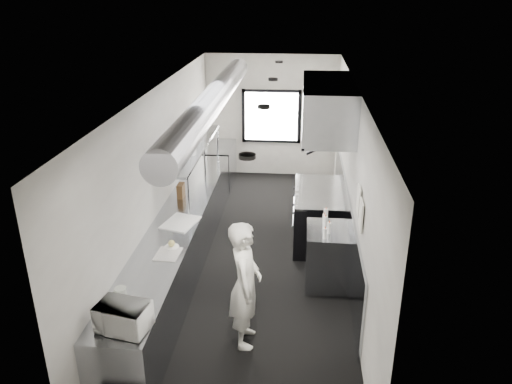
% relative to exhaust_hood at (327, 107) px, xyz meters
% --- Properties ---
extents(floor, '(3.00, 8.00, 0.01)m').
position_rel_exhaust_hood_xyz_m(floor, '(-1.10, -0.70, -2.39)').
color(floor, black).
rests_on(floor, ground).
extents(ceiling, '(3.00, 8.00, 0.01)m').
position_rel_exhaust_hood_xyz_m(ceiling, '(-1.10, -0.70, 0.41)').
color(ceiling, silver).
rests_on(ceiling, wall_back).
extents(wall_back, '(3.00, 0.02, 2.80)m').
position_rel_exhaust_hood_xyz_m(wall_back, '(-1.10, 3.30, -0.99)').
color(wall_back, beige).
rests_on(wall_back, floor).
extents(wall_front, '(3.00, 0.02, 2.80)m').
position_rel_exhaust_hood_xyz_m(wall_front, '(-1.10, -4.70, -0.99)').
color(wall_front, beige).
rests_on(wall_front, floor).
extents(wall_left, '(0.02, 8.00, 2.80)m').
position_rel_exhaust_hood_xyz_m(wall_left, '(-2.60, -0.70, -0.99)').
color(wall_left, beige).
rests_on(wall_left, floor).
extents(wall_right, '(0.02, 8.00, 2.80)m').
position_rel_exhaust_hood_xyz_m(wall_right, '(0.40, -0.70, -0.99)').
color(wall_right, beige).
rests_on(wall_right, floor).
extents(wall_cladding, '(0.03, 5.50, 1.10)m').
position_rel_exhaust_hood_xyz_m(wall_cladding, '(0.38, -0.40, -1.84)').
color(wall_cladding, '#999EA7').
rests_on(wall_cladding, wall_right).
extents(hvac_duct, '(0.40, 6.40, 0.40)m').
position_rel_exhaust_hood_xyz_m(hvac_duct, '(-1.80, -0.30, 0.16)').
color(hvac_duct, gray).
rests_on(hvac_duct, ceiling).
extents(service_window, '(1.36, 0.05, 1.25)m').
position_rel_exhaust_hood_xyz_m(service_window, '(-1.10, 3.26, -0.99)').
color(service_window, white).
rests_on(service_window, wall_back).
extents(exhaust_hood, '(0.81, 2.20, 0.88)m').
position_rel_exhaust_hood_xyz_m(exhaust_hood, '(0.00, 0.00, 0.00)').
color(exhaust_hood, '#999EA7').
rests_on(exhaust_hood, ceiling).
extents(prep_counter, '(0.70, 6.00, 0.90)m').
position_rel_exhaust_hood_xyz_m(prep_counter, '(-2.25, -1.20, -1.94)').
color(prep_counter, '#999EA7').
rests_on(prep_counter, floor).
extents(pass_shelf, '(0.45, 3.00, 0.68)m').
position_rel_exhaust_hood_xyz_m(pass_shelf, '(-2.29, 0.30, -0.86)').
color(pass_shelf, '#999EA7').
rests_on(pass_shelf, prep_counter).
extents(range, '(0.88, 1.60, 0.94)m').
position_rel_exhaust_hood_xyz_m(range, '(-0.06, 0.00, -1.92)').
color(range, black).
rests_on(range, floor).
extents(bottle_station, '(0.65, 0.80, 0.90)m').
position_rel_exhaust_hood_xyz_m(bottle_station, '(0.05, -1.40, -1.94)').
color(bottle_station, '#999EA7').
rests_on(bottle_station, floor).
extents(far_work_table, '(0.70, 1.20, 0.90)m').
position_rel_exhaust_hood_xyz_m(far_work_table, '(-2.25, 2.50, -1.94)').
color(far_work_table, '#999EA7').
rests_on(far_work_table, floor).
extents(notice_sheet_a, '(0.02, 0.28, 0.38)m').
position_rel_exhaust_hood_xyz_m(notice_sheet_a, '(0.37, -1.90, -0.79)').
color(notice_sheet_a, white).
rests_on(notice_sheet_a, wall_right).
extents(notice_sheet_b, '(0.02, 0.28, 0.38)m').
position_rel_exhaust_hood_xyz_m(notice_sheet_b, '(0.37, -2.25, -0.84)').
color(notice_sheet_b, white).
rests_on(notice_sheet_b, wall_right).
extents(line_cook, '(0.44, 0.63, 1.67)m').
position_rel_exhaust_hood_xyz_m(line_cook, '(-1.03, -2.85, -1.56)').
color(line_cook, silver).
rests_on(line_cook, floor).
extents(microwave, '(0.55, 0.46, 0.29)m').
position_rel_exhaust_hood_xyz_m(microwave, '(-2.18, -3.89, -1.34)').
color(microwave, white).
rests_on(microwave, prep_counter).
extents(deli_tub_a, '(0.14, 0.14, 0.09)m').
position_rel_exhaust_hood_xyz_m(deli_tub_a, '(-2.42, -3.35, -1.45)').
color(deli_tub_a, '#A6AD9F').
rests_on(deli_tub_a, prep_counter).
extents(deli_tub_b, '(0.17, 0.17, 0.10)m').
position_rel_exhaust_hood_xyz_m(deli_tub_b, '(-2.42, -3.31, -1.44)').
color(deli_tub_b, '#A6AD9F').
rests_on(deli_tub_b, prep_counter).
extents(newspaper, '(0.33, 0.40, 0.01)m').
position_rel_exhaust_hood_xyz_m(newspaper, '(-2.12, -2.32, -1.49)').
color(newspaper, silver).
rests_on(newspaper, prep_counter).
extents(small_plate, '(0.23, 0.23, 0.02)m').
position_rel_exhaust_hood_xyz_m(small_plate, '(-2.11, -2.13, -1.48)').
color(small_plate, white).
rests_on(small_plate, prep_counter).
extents(pastry, '(0.09, 0.09, 0.09)m').
position_rel_exhaust_hood_xyz_m(pastry, '(-2.11, -2.13, -1.43)').
color(pastry, '#E4D677').
rests_on(pastry, small_plate).
extents(cutting_board, '(0.57, 0.67, 0.02)m').
position_rel_exhaust_hood_xyz_m(cutting_board, '(-2.17, -1.38, -1.48)').
color(cutting_board, silver).
rests_on(cutting_board, prep_counter).
extents(knife_block, '(0.10, 0.22, 0.24)m').
position_rel_exhaust_hood_xyz_m(knife_block, '(-2.38, -0.40, -1.37)').
color(knife_block, '#51381C').
rests_on(knife_block, prep_counter).
extents(plate_stack_a, '(0.27, 0.27, 0.25)m').
position_rel_exhaust_hood_xyz_m(plate_stack_a, '(-2.30, -0.33, -0.69)').
color(plate_stack_a, white).
rests_on(plate_stack_a, pass_shelf).
extents(plate_stack_b, '(0.31, 0.31, 0.33)m').
position_rel_exhaust_hood_xyz_m(plate_stack_b, '(-2.27, -0.11, -0.65)').
color(plate_stack_b, white).
rests_on(plate_stack_b, pass_shelf).
extents(plate_stack_c, '(0.35, 0.35, 0.38)m').
position_rel_exhaust_hood_xyz_m(plate_stack_c, '(-2.33, 0.60, -0.63)').
color(plate_stack_c, white).
rests_on(plate_stack_c, pass_shelf).
extents(plate_stack_d, '(0.27, 0.27, 0.35)m').
position_rel_exhaust_hood_xyz_m(plate_stack_d, '(-2.32, 0.90, -0.64)').
color(plate_stack_d, white).
rests_on(plate_stack_d, pass_shelf).
extents(squeeze_bottle_a, '(0.06, 0.06, 0.16)m').
position_rel_exhaust_hood_xyz_m(squeeze_bottle_a, '(-0.02, -1.68, -1.41)').
color(squeeze_bottle_a, silver).
rests_on(squeeze_bottle_a, bottle_station).
extents(squeeze_bottle_b, '(0.07, 0.07, 0.17)m').
position_rel_exhaust_hood_xyz_m(squeeze_bottle_b, '(0.04, -1.51, -1.40)').
color(squeeze_bottle_b, silver).
rests_on(squeeze_bottle_b, bottle_station).
extents(squeeze_bottle_c, '(0.08, 0.08, 0.19)m').
position_rel_exhaust_hood_xyz_m(squeeze_bottle_c, '(-0.01, -1.35, -1.39)').
color(squeeze_bottle_c, silver).
rests_on(squeeze_bottle_c, bottle_station).
extents(squeeze_bottle_d, '(0.05, 0.05, 0.16)m').
position_rel_exhaust_hood_xyz_m(squeeze_bottle_d, '(-0.02, -1.20, -1.41)').
color(squeeze_bottle_d, silver).
rests_on(squeeze_bottle_d, bottle_station).
extents(squeeze_bottle_e, '(0.07, 0.07, 0.20)m').
position_rel_exhaust_hood_xyz_m(squeeze_bottle_e, '(0.01, -1.11, -1.39)').
color(squeeze_bottle_e, silver).
rests_on(squeeze_bottle_e, bottle_station).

